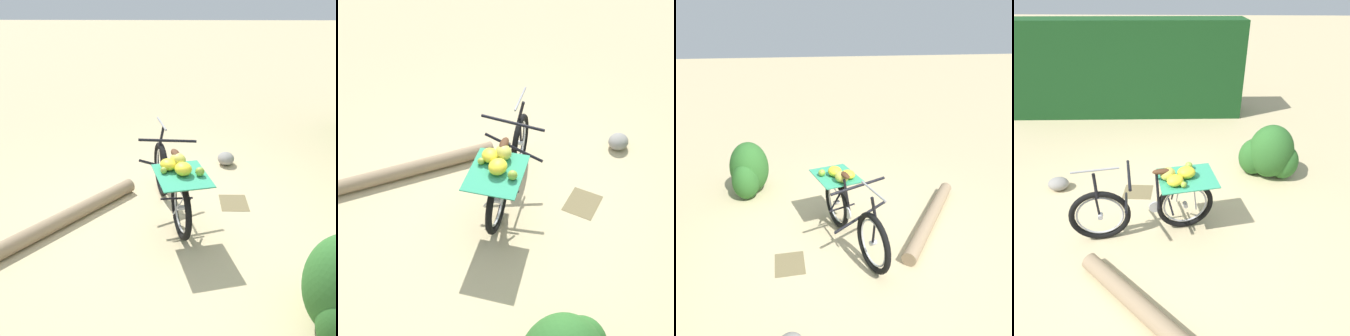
{
  "view_description": "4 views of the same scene",
  "coord_description": "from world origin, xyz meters",
  "views": [
    {
      "loc": [
        4.22,
        -0.1,
        2.62
      ],
      "look_at": [
        0.42,
        -0.16,
        0.85
      ],
      "focal_mm": 42.34,
      "sensor_mm": 36.0,
      "label": 1
    },
    {
      "loc": [
        3.16,
        1.57,
        3.5
      ],
      "look_at": [
        0.42,
        0.09,
        0.86
      ],
      "focal_mm": 45.08,
      "sensor_mm": 36.0,
      "label": 2
    },
    {
      "loc": [
        -3.63,
        0.67,
        2.66
      ],
      "look_at": [
        0.48,
        -0.14,
        0.86
      ],
      "focal_mm": 35.2,
      "sensor_mm": 36.0,
      "label": 3
    },
    {
      "loc": [
        0.48,
        -2.84,
        2.74
      ],
      "look_at": [
        0.38,
        -0.1,
        0.98
      ],
      "focal_mm": 30.85,
      "sensor_mm": 36.0,
      "label": 4
    }
  ],
  "objects": [
    {
      "name": "ground_plane",
      "position": [
        0.0,
        0.0,
        0.0
      ],
      "size": [
        60.0,
        60.0,
        0.0
      ],
      "primitive_type": "plane",
      "color": "#C6B284"
    },
    {
      "name": "bicycle",
      "position": [
        0.01,
        -0.12,
        0.48
      ],
      "size": [
        1.8,
        0.86,
        1.03
      ],
      "rotation": [
        0.0,
        0.0,
        -2.9
      ],
      "color": "black",
      "rests_on": "ground_plane"
    },
    {
      "name": "fallen_log",
      "position": [
        0.2,
        -1.38,
        0.09
      ],
      "size": [
        1.82,
        1.49,
        0.18
      ],
      "primitive_type": "cylinder",
      "rotation": [
        0.0,
        1.57,
        -0.67
      ],
      "color": "#937A5B",
      "rests_on": "ground_plane"
    },
    {
      "name": "path_stone",
      "position": [
        -1.59,
        0.73,
        0.1
      ],
      "size": [
        0.31,
        0.26,
        0.2
      ],
      "primitive_type": "ellipsoid",
      "color": "gray",
      "rests_on": "ground_plane"
    },
    {
      "name": "leaf_litter_patch",
      "position": [
        -0.34,
        0.7,
        0.0
      ],
      "size": [
        0.44,
        0.36,
        0.01
      ],
      "primitive_type": "cube",
      "color": "olive",
      "rests_on": "ground_plane"
    }
  ]
}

